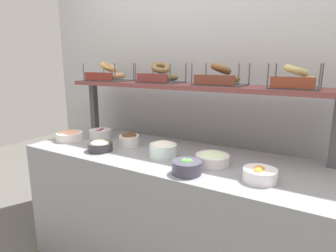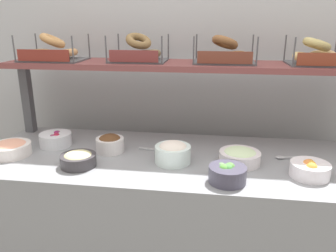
{
  "view_description": "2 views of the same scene",
  "coord_description": "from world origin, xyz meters",
  "px_view_note": "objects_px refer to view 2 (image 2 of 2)",
  "views": [
    {
      "loc": [
        0.89,
        -1.5,
        1.43
      ],
      "look_at": [
        -0.06,
        0.09,
        1.01
      ],
      "focal_mm": 30.41,
      "sensor_mm": 36.0,
      "label": 1
    },
    {
      "loc": [
        0.19,
        -1.53,
        1.5
      ],
      "look_at": [
        -0.03,
        0.01,
        1.01
      ],
      "focal_mm": 35.92,
      "sensor_mm": 36.0,
      "label": 2
    }
  ],
  "objects_px": {
    "bowl_beet_salad": "(56,139)",
    "bowl_scallion_spread": "(240,156)",
    "serving_spoon_near_plate": "(161,150)",
    "bowl_lox_spread": "(11,148)",
    "bowl_veggie_mix": "(227,173)",
    "bagel_basket_sesame": "(53,52)",
    "bowl_tuna_salad": "(78,159)",
    "bagel_basket_plain": "(315,55)",
    "bagel_basket_poppy": "(138,52)",
    "bagel_basket_cinnamon_raisin": "(224,54)",
    "bowl_chocolate_spread": "(110,143)",
    "serving_spoon_by_edge": "(288,157)",
    "bowl_fruit_salad": "(310,169)",
    "bowl_cream_cheese": "(172,152)"
  },
  "relations": [
    {
      "from": "serving_spoon_by_edge",
      "to": "bagel_basket_cinnamon_raisin",
      "type": "xyz_separation_m",
      "value": [
        -0.33,
        0.23,
        0.47
      ]
    },
    {
      "from": "bowl_tuna_salad",
      "to": "bagel_basket_poppy",
      "type": "relative_size",
      "value": 0.55
    },
    {
      "from": "bowl_beet_salad",
      "to": "bowl_veggie_mix",
      "type": "relative_size",
      "value": 1.07
    },
    {
      "from": "bagel_basket_plain",
      "to": "bagel_basket_sesame",
      "type": "bearing_deg",
      "value": -179.14
    },
    {
      "from": "bowl_tuna_salad",
      "to": "bowl_lox_spread",
      "type": "bearing_deg",
      "value": 168.79
    },
    {
      "from": "serving_spoon_near_plate",
      "to": "bowl_beet_salad",
      "type": "bearing_deg",
      "value": 179.42
    },
    {
      "from": "bowl_scallion_spread",
      "to": "bowl_beet_salad",
      "type": "relative_size",
      "value": 1.15
    },
    {
      "from": "bowl_veggie_mix",
      "to": "bagel_basket_sesame",
      "type": "relative_size",
      "value": 0.47
    },
    {
      "from": "serving_spoon_near_plate",
      "to": "bagel_basket_sesame",
      "type": "xyz_separation_m",
      "value": [
        -0.63,
        0.19,
        0.47
      ]
    },
    {
      "from": "bagel_basket_poppy",
      "to": "bagel_basket_cinnamon_raisin",
      "type": "distance_m",
      "value": 0.46
    },
    {
      "from": "bowl_scallion_spread",
      "to": "bowl_veggie_mix",
      "type": "bearing_deg",
      "value": -107.28
    },
    {
      "from": "bowl_chocolate_spread",
      "to": "bowl_tuna_salad",
      "type": "bearing_deg",
      "value": -115.64
    },
    {
      "from": "bowl_tuna_salad",
      "to": "bowl_beet_salad",
      "type": "distance_m",
      "value": 0.32
    },
    {
      "from": "serving_spoon_by_edge",
      "to": "bagel_basket_poppy",
      "type": "xyz_separation_m",
      "value": [
        -0.79,
        0.23,
        0.47
      ]
    },
    {
      "from": "bagel_basket_cinnamon_raisin",
      "to": "bagel_basket_plain",
      "type": "relative_size",
      "value": 1.16
    },
    {
      "from": "bowl_chocolate_spread",
      "to": "bagel_basket_sesame",
      "type": "height_order",
      "value": "bagel_basket_sesame"
    },
    {
      "from": "bowl_veggie_mix",
      "to": "serving_spoon_near_plate",
      "type": "height_order",
      "value": "bowl_veggie_mix"
    },
    {
      "from": "bowl_cream_cheese",
      "to": "bagel_basket_plain",
      "type": "relative_size",
      "value": 0.62
    },
    {
      "from": "bowl_chocolate_spread",
      "to": "bagel_basket_cinnamon_raisin",
      "type": "bearing_deg",
      "value": 25.27
    },
    {
      "from": "bagel_basket_sesame",
      "to": "bagel_basket_poppy",
      "type": "bearing_deg",
      "value": 3.96
    },
    {
      "from": "bagel_basket_sesame",
      "to": "bowl_veggie_mix",
      "type": "bearing_deg",
      "value": -26.82
    },
    {
      "from": "bowl_chocolate_spread",
      "to": "bagel_basket_plain",
      "type": "height_order",
      "value": "bagel_basket_plain"
    },
    {
      "from": "bowl_fruit_salad",
      "to": "bowl_beet_salad",
      "type": "distance_m",
      "value": 1.27
    },
    {
      "from": "bowl_beet_salad",
      "to": "serving_spoon_by_edge",
      "type": "xyz_separation_m",
      "value": [
        1.2,
        -0.01,
        -0.03
      ]
    },
    {
      "from": "bowl_beet_salad",
      "to": "bowl_scallion_spread",
      "type": "bearing_deg",
      "value": -5.74
    },
    {
      "from": "bowl_lox_spread",
      "to": "bagel_basket_poppy",
      "type": "xyz_separation_m",
      "value": [
        0.58,
        0.38,
        0.44
      ]
    },
    {
      "from": "bagel_basket_sesame",
      "to": "bowl_chocolate_spread",
      "type": "bearing_deg",
      "value": -31.45
    },
    {
      "from": "bowl_lox_spread",
      "to": "serving_spoon_near_plate",
      "type": "bearing_deg",
      "value": 11.69
    },
    {
      "from": "bowl_cream_cheese",
      "to": "bowl_lox_spread",
      "type": "distance_m",
      "value": 0.81
    },
    {
      "from": "bowl_fruit_salad",
      "to": "bowl_beet_salad",
      "type": "xyz_separation_m",
      "value": [
        -1.25,
        0.2,
        0.0
      ]
    },
    {
      "from": "bagel_basket_poppy",
      "to": "bagel_basket_cinnamon_raisin",
      "type": "bearing_deg",
      "value": 0.34
    },
    {
      "from": "bowl_veggie_mix",
      "to": "serving_spoon_by_edge",
      "type": "height_order",
      "value": "bowl_veggie_mix"
    },
    {
      "from": "serving_spoon_by_edge",
      "to": "bagel_basket_plain",
      "type": "distance_m",
      "value": 0.53
    },
    {
      "from": "bowl_fruit_salad",
      "to": "bowl_beet_salad",
      "type": "relative_size",
      "value": 1.0
    },
    {
      "from": "bowl_scallion_spread",
      "to": "bagel_basket_poppy",
      "type": "relative_size",
      "value": 0.64
    },
    {
      "from": "bowl_scallion_spread",
      "to": "serving_spoon_near_plate",
      "type": "xyz_separation_m",
      "value": [
        -0.39,
        0.09,
        -0.03
      ]
    },
    {
      "from": "bowl_tuna_salad",
      "to": "bagel_basket_sesame",
      "type": "height_order",
      "value": "bagel_basket_sesame"
    },
    {
      "from": "bowl_scallion_spread",
      "to": "bagel_basket_plain",
      "type": "height_order",
      "value": "bagel_basket_plain"
    },
    {
      "from": "serving_spoon_near_plate",
      "to": "bagel_basket_plain",
      "type": "height_order",
      "value": "bagel_basket_plain"
    },
    {
      "from": "serving_spoon_near_plate",
      "to": "bowl_lox_spread",
      "type": "bearing_deg",
      "value": -168.31
    },
    {
      "from": "bowl_cream_cheese",
      "to": "bowl_chocolate_spread",
      "type": "height_order",
      "value": "bowl_cream_cheese"
    },
    {
      "from": "serving_spoon_by_edge",
      "to": "bagel_basket_plain",
      "type": "bearing_deg",
      "value": 60.47
    },
    {
      "from": "bowl_tuna_salad",
      "to": "bagel_basket_plain",
      "type": "xyz_separation_m",
      "value": [
        1.1,
        0.44,
        0.44
      ]
    },
    {
      "from": "bowl_scallion_spread",
      "to": "bagel_basket_cinnamon_raisin",
      "type": "relative_size",
      "value": 0.61
    },
    {
      "from": "bowl_scallion_spread",
      "to": "bowl_tuna_salad",
      "type": "bearing_deg",
      "value": -169.53
    },
    {
      "from": "bowl_lox_spread",
      "to": "bagel_basket_plain",
      "type": "bearing_deg",
      "value": 13.78
    },
    {
      "from": "bowl_veggie_mix",
      "to": "serving_spoon_near_plate",
      "type": "xyz_separation_m",
      "value": [
        -0.33,
        0.29,
        -0.03
      ]
    },
    {
      "from": "serving_spoon_by_edge",
      "to": "bowl_tuna_salad",
      "type": "bearing_deg",
      "value": -167.1
    },
    {
      "from": "bowl_tuna_salad",
      "to": "bagel_basket_cinnamon_raisin",
      "type": "bearing_deg",
      "value": 34.99
    },
    {
      "from": "bowl_beet_salad",
      "to": "bagel_basket_cinnamon_raisin",
      "type": "bearing_deg",
      "value": 14.25
    }
  ]
}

